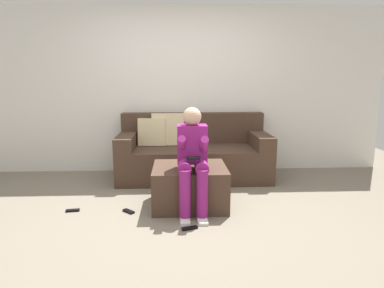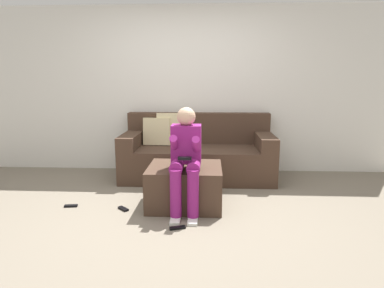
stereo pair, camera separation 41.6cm
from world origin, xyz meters
name	(u,v)px [view 2 (the right image)]	position (x,y,z in m)	size (l,w,h in m)	color
ground_plane	(171,218)	(0.00, 0.00, 0.00)	(8.28, 8.28, 0.00)	slate
wall_back	(185,90)	(0.00, 1.96, 1.25)	(6.37, 0.10, 2.50)	silver
couch_sectional	(196,154)	(0.20, 1.51, 0.34)	(2.13, 0.92, 0.93)	#473326
ottoman	(185,186)	(0.12, 0.38, 0.23)	(0.82, 0.72, 0.45)	#473326
person_seated	(186,156)	(0.14, 0.19, 0.62)	(0.32, 0.59, 1.12)	#8C1E72
remote_near_ottoman	(177,228)	(0.09, -0.25, 0.01)	(0.16, 0.05, 0.02)	black
remote_by_storage_bin	(123,209)	(-0.55, 0.20, 0.01)	(0.15, 0.05, 0.02)	black
remote_under_side_table	(71,206)	(-1.16, 0.25, 0.01)	(0.14, 0.05, 0.02)	black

